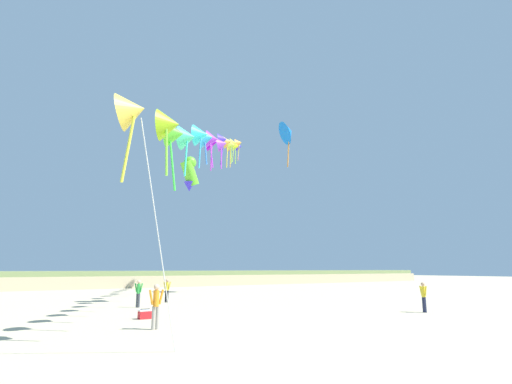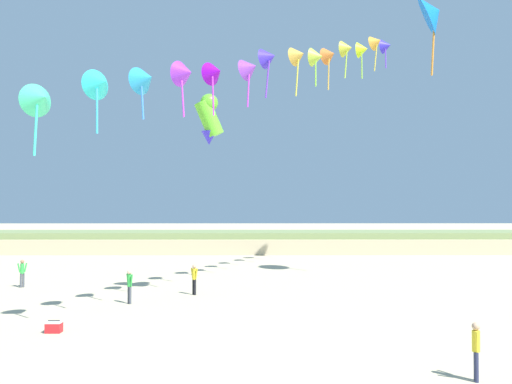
{
  "view_description": "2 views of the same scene",
  "coord_description": "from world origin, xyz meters",
  "px_view_note": "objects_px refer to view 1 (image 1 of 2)",
  "views": [
    {
      "loc": [
        -10.59,
        -11.5,
        2.32
      ],
      "look_at": [
        2.61,
        8.21,
        6.89
      ],
      "focal_mm": 28.0,
      "sensor_mm": 36.0,
      "label": 1
    },
    {
      "loc": [
        3.37,
        -12.74,
        4.82
      ],
      "look_at": [
        3.51,
        11.94,
        5.36
      ],
      "focal_mm": 38.0,
      "sensor_mm": 36.0,
      "label": 2
    }
  ],
  "objects_px": {
    "person_mid_center": "(424,295)",
    "person_far_right": "(167,289)",
    "person_near_right": "(138,291)",
    "large_kite_low_lead": "(190,172)",
    "beach_cooler": "(145,314)",
    "person_near_left": "(156,303)",
    "large_kite_mid_trail": "(288,132)"
  },
  "relations": [
    {
      "from": "person_mid_center",
      "to": "person_far_right",
      "type": "relative_size",
      "value": 0.99
    },
    {
      "from": "person_mid_center",
      "to": "large_kite_mid_trail",
      "type": "bearing_deg",
      "value": 74.74
    },
    {
      "from": "person_mid_center",
      "to": "large_kite_low_lead",
      "type": "xyz_separation_m",
      "value": [
        -8.3,
        12.72,
        8.31
      ]
    },
    {
      "from": "person_near_left",
      "to": "beach_cooler",
      "type": "distance_m",
      "value": 3.68
    },
    {
      "from": "person_far_right",
      "to": "large_kite_low_lead",
      "type": "height_order",
      "value": "large_kite_low_lead"
    },
    {
      "from": "person_near_left",
      "to": "large_kite_mid_trail",
      "type": "xyz_separation_m",
      "value": [
        19.07,
        15.4,
        15.3
      ]
    },
    {
      "from": "person_far_right",
      "to": "large_kite_low_lead",
      "type": "bearing_deg",
      "value": -55.85
    },
    {
      "from": "large_kite_mid_trail",
      "to": "large_kite_low_lead",
      "type": "bearing_deg",
      "value": -159.77
    },
    {
      "from": "large_kite_low_lead",
      "to": "person_far_right",
      "type": "bearing_deg",
      "value": 124.15
    },
    {
      "from": "person_near_right",
      "to": "person_far_right",
      "type": "height_order",
      "value": "person_near_right"
    },
    {
      "from": "person_near_left",
      "to": "person_near_right",
      "type": "relative_size",
      "value": 1.05
    },
    {
      "from": "beach_cooler",
      "to": "person_mid_center",
      "type": "bearing_deg",
      "value": -22.67
    },
    {
      "from": "person_mid_center",
      "to": "large_kite_mid_trail",
      "type": "xyz_separation_m",
      "value": [
        4.79,
        17.54,
        15.37
      ]
    },
    {
      "from": "person_near_left",
      "to": "person_near_right",
      "type": "height_order",
      "value": "person_near_left"
    },
    {
      "from": "person_near_left",
      "to": "person_mid_center",
      "type": "relative_size",
      "value": 1.08
    },
    {
      "from": "person_near_left",
      "to": "person_far_right",
      "type": "relative_size",
      "value": 1.07
    },
    {
      "from": "person_far_right",
      "to": "beach_cooler",
      "type": "xyz_separation_m",
      "value": [
        -4.35,
        -8.36,
        -0.72
      ]
    },
    {
      "from": "large_kite_mid_trail",
      "to": "beach_cooler",
      "type": "height_order",
      "value": "large_kite_mid_trail"
    },
    {
      "from": "large_kite_low_lead",
      "to": "large_kite_mid_trail",
      "type": "distance_m",
      "value": 15.63
    },
    {
      "from": "person_near_right",
      "to": "person_mid_center",
      "type": "relative_size",
      "value": 1.03
    },
    {
      "from": "person_near_left",
      "to": "large_kite_low_lead",
      "type": "height_order",
      "value": "large_kite_low_lead"
    },
    {
      "from": "person_near_right",
      "to": "person_far_right",
      "type": "distance_m",
      "value": 3.82
    },
    {
      "from": "person_near_right",
      "to": "large_kite_low_lead",
      "type": "xyz_separation_m",
      "value": [
        3.72,
        1.27,
        8.29
      ]
    },
    {
      "from": "person_near_left",
      "to": "beach_cooler",
      "type": "relative_size",
      "value": 2.99
    },
    {
      "from": "person_near_left",
      "to": "person_mid_center",
      "type": "height_order",
      "value": "person_near_left"
    },
    {
      "from": "person_near_left",
      "to": "beach_cooler",
      "type": "bearing_deg",
      "value": 77.67
    },
    {
      "from": "large_kite_low_lead",
      "to": "person_near_right",
      "type": "bearing_deg",
      "value": -161.11
    },
    {
      "from": "person_mid_center",
      "to": "beach_cooler",
      "type": "xyz_separation_m",
      "value": [
        -13.52,
        5.65,
        -0.71
      ]
    },
    {
      "from": "person_mid_center",
      "to": "large_kite_low_lead",
      "type": "relative_size",
      "value": 0.61
    },
    {
      "from": "large_kite_mid_trail",
      "to": "person_near_left",
      "type": "bearing_deg",
      "value": -141.07
    },
    {
      "from": "person_mid_center",
      "to": "beach_cooler",
      "type": "distance_m",
      "value": 14.67
    },
    {
      "from": "person_near_right",
      "to": "person_mid_center",
      "type": "bearing_deg",
      "value": -43.62
    }
  ]
}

